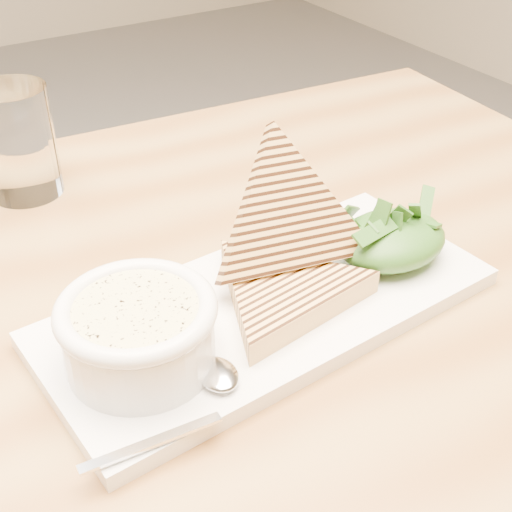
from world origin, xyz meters
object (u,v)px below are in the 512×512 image
platter (268,307)px  soup_bowl (139,340)px  table_top (126,355)px  glass_far (18,142)px

platter → soup_bowl: size_ratio=3.45×
table_top → platter: (0.12, -0.04, 0.03)m
table_top → platter: size_ratio=3.11×
table_top → glass_far: (0.01, 0.29, 0.08)m
soup_bowl → table_top: bearing=85.0°
table_top → platter: platter is taller
table_top → glass_far: bearing=88.7°
table_top → glass_far: glass_far is taller
platter → soup_bowl: soup_bowl is taller
glass_far → platter: bearing=-70.7°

